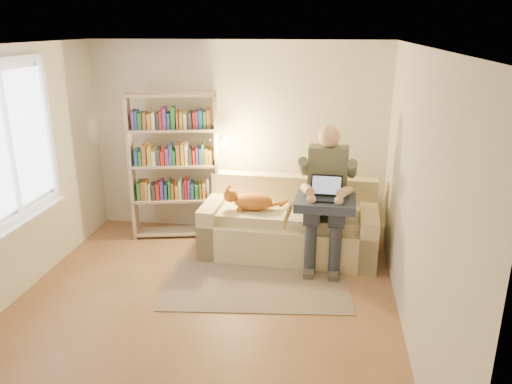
% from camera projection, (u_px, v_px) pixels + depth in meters
% --- Properties ---
extents(floor, '(4.50, 4.50, 0.00)m').
position_uv_depth(floor, '(200.00, 312.00, 5.08)').
color(floor, '#895F3E').
rests_on(floor, ground).
extents(ceiling, '(4.00, 4.50, 0.02)m').
position_uv_depth(ceiling, '(189.00, 46.00, 4.25)').
color(ceiling, white).
rests_on(ceiling, wall_back).
extents(wall_right, '(0.02, 4.50, 2.60)m').
position_uv_depth(wall_right, '(416.00, 201.00, 4.39)').
color(wall_right, silver).
rests_on(wall_right, floor).
extents(wall_back, '(4.00, 0.02, 2.60)m').
position_uv_depth(wall_back, '(238.00, 139.00, 6.77)').
color(wall_back, silver).
rests_on(wall_back, floor).
extents(wall_front, '(4.00, 0.02, 2.60)m').
position_uv_depth(wall_front, '(82.00, 328.00, 2.55)').
color(wall_front, silver).
rests_on(wall_front, floor).
extents(window, '(0.12, 1.52, 1.69)m').
position_uv_depth(window, '(15.00, 169.00, 5.09)').
color(window, white).
rests_on(window, wall_left).
extents(sofa, '(2.19, 1.06, 0.92)m').
position_uv_depth(sofa, '(290.00, 227.00, 6.35)').
color(sofa, beige).
rests_on(sofa, floor).
extents(person, '(0.50, 0.78, 1.66)m').
position_uv_depth(person, '(327.00, 189.00, 5.93)').
color(person, '#646B57').
rests_on(person, sofa).
extents(cat, '(0.75, 0.28, 0.27)m').
position_uv_depth(cat, '(247.00, 201.00, 6.19)').
color(cat, orange).
rests_on(cat, sofa).
extents(blanket, '(0.72, 0.59, 0.11)m').
position_uv_depth(blanket, '(332.00, 203.00, 5.79)').
color(blanket, '#293247').
rests_on(blanket, person).
extents(laptop, '(0.38, 0.35, 0.29)m').
position_uv_depth(laptop, '(333.00, 193.00, 5.76)').
color(laptop, black).
rests_on(laptop, blanket).
extents(bookshelf, '(1.34, 0.53, 1.97)m').
position_uv_depth(bookshelf, '(174.00, 159.00, 6.60)').
color(bookshelf, '#BFA990').
rests_on(bookshelf, floor).
extents(rug, '(2.16, 1.42, 0.01)m').
position_uv_depth(rug, '(257.00, 284.00, 5.61)').
color(rug, gray).
rests_on(rug, floor).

